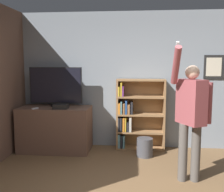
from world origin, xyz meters
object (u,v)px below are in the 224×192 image
game_console (61,106)px  bookshelf (136,115)px  person (191,112)px  waste_bin (145,147)px  television (56,86)px

game_console → bookshelf: bookshelf is taller
person → waste_bin: 1.40m
television → waste_bin: bearing=-9.3°
bookshelf → waste_bin: 0.68m
person → waste_bin: (-0.60, 0.95, -0.84)m
bookshelf → game_console: bearing=-163.4°
waste_bin → television: bearing=170.7°
television → game_console: television is taller
television → bookshelf: 1.66m
game_console → bookshelf: 1.46m
bookshelf → person: bearing=-60.9°
person → waste_bin: bearing=-175.6°
television → person: person is taller
television → game_console: (0.17, -0.26, -0.35)m
television → bookshelf: bearing=5.4°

